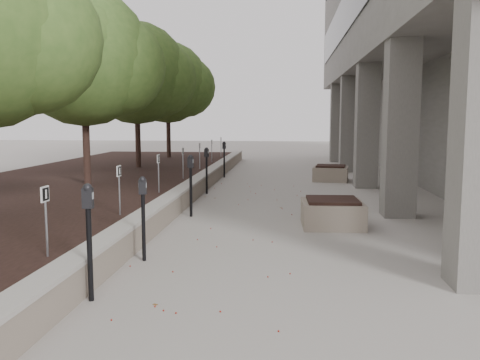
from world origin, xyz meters
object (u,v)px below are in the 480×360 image
at_px(parking_meter_1, 143,219).
at_px(parking_meter_2, 89,243).
at_px(planter_front, 332,212).
at_px(crabapple_tree_5, 168,100).
at_px(crabapple_tree_4, 137,95).
at_px(parking_meter_5, 224,159).
at_px(parking_meter_4, 207,171).
at_px(parking_meter_3, 191,186).
at_px(planter_back, 331,173).
at_px(crabapple_tree_3, 84,87).

height_order(parking_meter_1, parking_meter_2, parking_meter_2).
relative_size(parking_meter_1, planter_front, 1.08).
bearing_deg(parking_meter_2, crabapple_tree_5, 95.65).
relative_size(crabapple_tree_4, parking_meter_5, 3.93).
relative_size(crabapple_tree_5, parking_meter_4, 3.89).
xyz_separation_m(crabapple_tree_4, parking_meter_4, (3.25, -3.93, -2.42)).
relative_size(parking_meter_3, planter_back, 1.18).
height_order(crabapple_tree_4, parking_meter_5, crabapple_tree_4).
relative_size(parking_meter_1, parking_meter_4, 0.97).
bearing_deg(crabapple_tree_3, parking_meter_4, 18.22).
bearing_deg(crabapple_tree_3, crabapple_tree_5, 90.00).
bearing_deg(crabapple_tree_5, crabapple_tree_3, -90.00).
distance_m(parking_meter_1, parking_meter_2, 1.82).
distance_m(parking_meter_3, parking_meter_4, 3.58).
xyz_separation_m(parking_meter_4, parking_meter_5, (-0.00, 4.27, -0.01)).
height_order(parking_meter_5, planter_back, parking_meter_5).
relative_size(crabapple_tree_3, parking_meter_4, 3.89).
xyz_separation_m(parking_meter_4, planter_front, (3.35, -4.34, -0.41)).
distance_m(crabapple_tree_4, planter_back, 7.76).
height_order(crabapple_tree_4, parking_meter_2, crabapple_tree_4).
bearing_deg(crabapple_tree_4, parking_meter_1, -73.10).
bearing_deg(parking_meter_3, planter_back, 71.54).
distance_m(parking_meter_2, planter_back, 13.32).
bearing_deg(crabapple_tree_3, parking_meter_3, -35.90).
distance_m(crabapple_tree_5, parking_meter_5, 6.18).
xyz_separation_m(parking_meter_1, parking_meter_4, (-0.15, 7.28, 0.02)).
relative_size(parking_meter_1, parking_meter_5, 0.98).
xyz_separation_m(planter_front, planter_back, (0.62, 7.96, -0.01)).
distance_m(parking_meter_2, parking_meter_5, 13.36).
bearing_deg(parking_meter_3, parking_meter_4, 102.43).
xyz_separation_m(parking_meter_5, planter_back, (3.97, -0.65, -0.41)).
relative_size(planter_front, planter_back, 1.03).
bearing_deg(planter_back, parking_meter_1, -109.30).
relative_size(crabapple_tree_5, parking_meter_1, 4.02).
relative_size(crabapple_tree_5, parking_meter_3, 3.80).
relative_size(crabapple_tree_5, parking_meter_2, 3.70).
bearing_deg(crabapple_tree_5, planter_front, -63.54).
xyz_separation_m(crabapple_tree_4, parking_meter_3, (3.46, -7.50, -2.40)).
xyz_separation_m(crabapple_tree_5, parking_meter_5, (3.25, -4.66, -2.43)).
bearing_deg(planter_front, parking_meter_5, 111.29).
xyz_separation_m(crabapple_tree_3, planter_front, (6.60, -3.27, -2.83)).
relative_size(parking_meter_2, planter_back, 1.21).
bearing_deg(parking_meter_5, planter_front, -54.25).
bearing_deg(crabapple_tree_4, planter_back, -2.48).
xyz_separation_m(crabapple_tree_3, parking_meter_4, (3.25, 1.07, -2.42)).
distance_m(crabapple_tree_5, parking_meter_3, 13.19).
bearing_deg(parking_meter_5, parking_meter_4, -75.51).
relative_size(crabapple_tree_4, parking_meter_3, 3.80).
relative_size(crabapple_tree_5, planter_back, 4.48).
xyz_separation_m(crabapple_tree_3, parking_meter_2, (3.25, -8.02, -2.38)).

